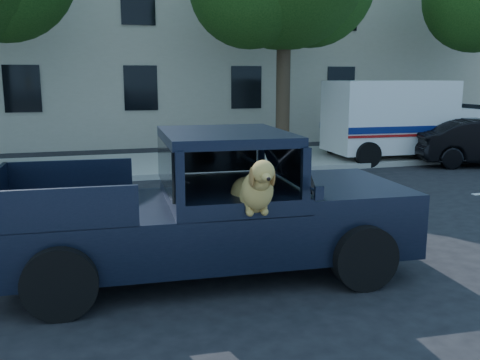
{
  "coord_description": "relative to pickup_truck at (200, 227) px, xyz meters",
  "views": [
    {
      "loc": [
        -1.17,
        -6.31,
        2.61
      ],
      "look_at": [
        0.72,
        0.04,
        1.32
      ],
      "focal_mm": 40.0,
      "sensor_mm": 36.0,
      "label": 1
    }
  ],
  "objects": [
    {
      "name": "ground",
      "position": [
        -0.29,
        -0.42,
        -0.65
      ],
      "size": [
        120.0,
        120.0,
        0.0
      ],
      "primitive_type": "plane",
      "color": "black",
      "rests_on": "ground"
    },
    {
      "name": "far_sidewalk",
      "position": [
        -0.29,
        8.78,
        -0.57
      ],
      "size": [
        60.0,
        4.0,
        0.15
      ],
      "primitive_type": "cube",
      "color": "gray",
      "rests_on": "ground"
    },
    {
      "name": "lane_stripes",
      "position": [
        1.71,
        2.98,
        -0.64
      ],
      "size": [
        21.6,
        0.14,
        0.01
      ],
      "primitive_type": null,
      "color": "silver",
      "rests_on": "ground"
    },
    {
      "name": "building_main",
      "position": [
        2.71,
        16.08,
        3.85
      ],
      "size": [
        26.0,
        6.0,
        9.0
      ],
      "primitive_type": "cube",
      "color": "#BFB49D",
      "rests_on": "ground"
    },
    {
      "name": "pickup_truck",
      "position": [
        0.0,
        0.0,
        0.0
      ],
      "size": [
        5.44,
        2.87,
        1.91
      ],
      "rotation": [
        0.0,
        0.0,
        -0.06
      ],
      "color": "black",
      "rests_on": "ground"
    },
    {
      "name": "mail_truck",
      "position": [
        8.04,
        7.88,
        0.44
      ],
      "size": [
        4.61,
        2.46,
        2.48
      ],
      "rotation": [
        0.0,
        0.0,
        -0.04
      ],
      "color": "silver",
      "rests_on": "ground"
    }
  ]
}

